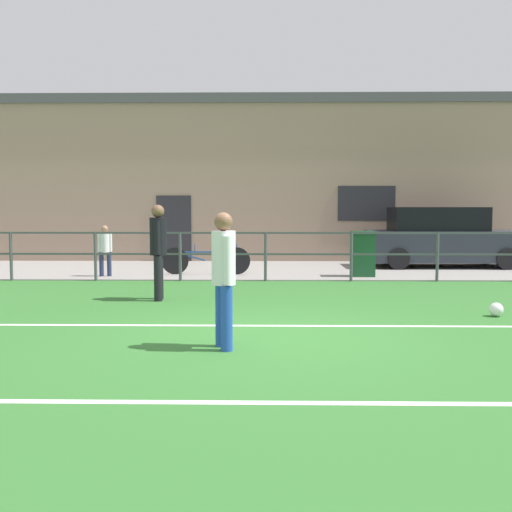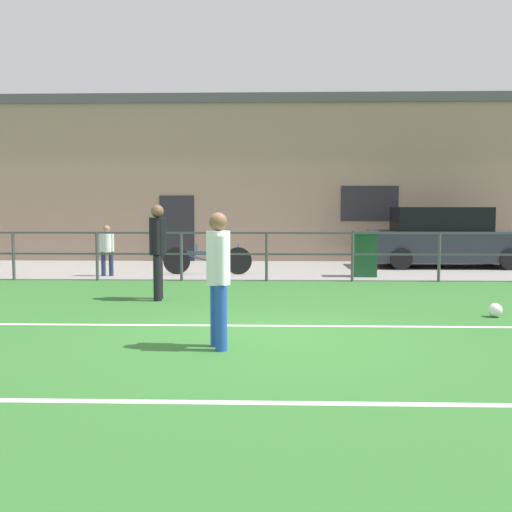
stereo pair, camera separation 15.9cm
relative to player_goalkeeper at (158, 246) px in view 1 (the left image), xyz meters
name	(u,v)px [view 1 (the left image)]	position (x,y,z in m)	size (l,w,h in m)	color
ground	(265,338)	(1.98, -3.11, -1.03)	(60.00, 44.00, 0.04)	#33702D
field_line_touchline	(265,326)	(1.98, -2.41, -1.00)	(36.00, 0.11, 0.00)	white
field_line_hash	(264,403)	(1.98, -5.83, -1.00)	(36.00, 0.11, 0.00)	white
pavement_strip	(266,270)	(1.98, 5.39, -1.00)	(48.00, 5.00, 0.02)	gray
perimeter_fence	(266,249)	(1.98, 2.89, -0.26)	(36.07, 0.07, 1.15)	#474C51
clubhouse_facade	(266,180)	(1.98, 9.09, 1.65)	(28.00, 2.56, 5.29)	gray
player_goalkeeper	(158,246)	(0.00, 0.00, 0.00)	(0.31, 0.48, 1.77)	black
player_striker	(224,272)	(1.49, -3.81, -0.06)	(0.29, 0.43, 1.66)	blue
soccer_ball_match	(496,310)	(5.64, -1.59, -0.90)	(0.22, 0.22, 0.22)	white
spectator_child	(105,247)	(-1.99, 3.65, -0.27)	(0.34, 0.22, 1.26)	#232D4C
parked_car_red	(442,239)	(7.06, 6.18, -0.18)	(4.35, 1.78, 1.71)	#282D38
bicycle_parked_1	(206,260)	(0.45, 4.09, -0.62)	(2.27, 0.04, 0.78)	black
trash_bin_0	(363,254)	(4.40, 3.75, -0.42)	(0.57, 0.49, 1.11)	#194C28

